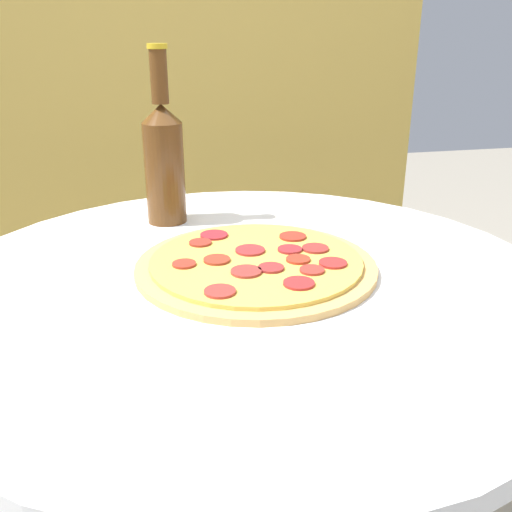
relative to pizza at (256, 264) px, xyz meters
name	(u,v)px	position (x,y,z in m)	size (l,w,h in m)	color
table	(248,403)	(-0.02, -0.02, -0.22)	(0.87, 0.87, 0.75)	white
fence_panel	(175,80)	(-0.02, 0.94, 0.17)	(1.43, 0.04, 1.85)	gold
pizza	(256,264)	(0.00, 0.00, 0.00)	(0.34, 0.34, 0.02)	tan
beer_bottle	(164,158)	(-0.10, 0.24, 0.10)	(0.07, 0.07, 0.29)	#563314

